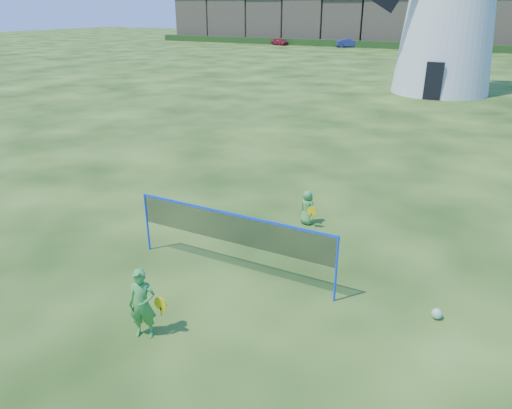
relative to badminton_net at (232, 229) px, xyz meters
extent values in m
plane|color=black|center=(0.01, 0.28, -1.14)|extent=(220.00, 220.00, 0.00)
cube|color=black|center=(0.63, 25.51, 0.09)|extent=(1.12, 0.13, 2.47)
cube|color=black|center=(0.63, 26.19, 4.47)|extent=(0.78, 0.13, 1.01)
cylinder|color=blue|center=(-2.50, 0.00, -0.36)|extent=(0.05, 0.05, 1.55)
cylinder|color=blue|center=(2.50, 0.00, -0.36)|extent=(0.05, 0.05, 1.55)
cube|color=black|center=(0.00, 0.00, 0.01)|extent=(5.00, 0.02, 0.70)
cube|color=blue|center=(0.00, 0.00, 0.38)|extent=(5.00, 0.02, 0.06)
imported|color=green|center=(-0.33, -2.76, -0.43)|extent=(0.61, 0.51, 1.42)
cylinder|color=yellow|center=(-0.05, -2.58, -0.45)|extent=(0.28, 0.02, 0.28)
cube|color=yellow|center=(-0.05, -2.58, -0.62)|extent=(0.03, 0.02, 0.20)
imported|color=#4F9B4B|center=(0.52, 3.36, -0.63)|extent=(0.58, 0.48, 1.01)
cylinder|color=yellow|center=(0.74, 3.14, -0.62)|extent=(0.28, 0.02, 0.28)
cube|color=yellow|center=(0.74, 3.14, -0.79)|extent=(0.03, 0.02, 0.20)
sphere|color=green|center=(4.54, 0.37, -1.03)|extent=(0.22, 0.22, 0.22)
cube|color=gray|center=(-48.61, 72.28, 2.49)|extent=(6.75, 8.00, 7.26)
cube|color=gray|center=(-41.12, 72.28, 2.46)|extent=(7.63, 8.00, 7.20)
cube|color=gray|center=(-33.72, 72.28, 2.36)|extent=(6.59, 8.00, 7.01)
cube|color=gray|center=(-26.76, 72.28, 2.46)|extent=(6.72, 8.00, 7.20)
cube|color=gray|center=(-19.94, 72.28, 2.26)|extent=(6.33, 8.00, 6.79)
cube|color=gray|center=(-12.72, 72.28, 2.34)|extent=(7.51, 8.00, 6.96)
cube|color=gray|center=(-5.02, 72.28, 2.50)|extent=(7.29, 8.00, 7.27)
cube|color=gray|center=(2.62, 72.28, 2.38)|extent=(7.41, 8.00, 7.05)
cube|color=#193814|center=(-21.99, 66.28, -0.64)|extent=(62.00, 0.80, 1.00)
imported|color=maroon|center=(-29.05, 65.11, -0.58)|extent=(3.54, 2.45, 1.12)
imported|color=navy|center=(-17.76, 66.06, -0.52)|extent=(3.97, 2.78, 1.24)
camera|label=1|loc=(4.93, -8.25, 4.67)|focal=32.89mm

